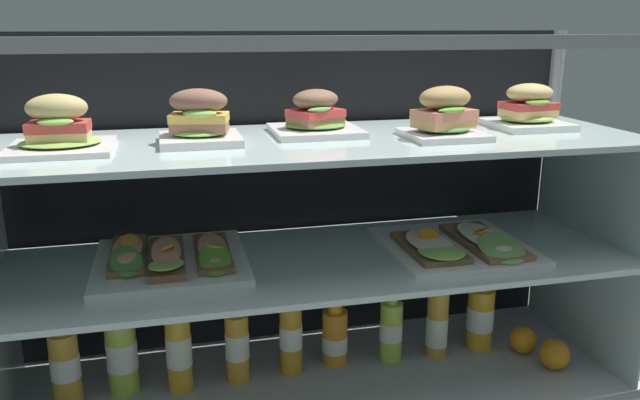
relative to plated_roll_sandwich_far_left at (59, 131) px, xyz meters
The scene contains 25 objects.
ground_plane 0.88m from the plated_roll_sandwich_far_left, ahead, with size 6.00×6.00×0.02m, color #555959.
case_base_deck 0.86m from the plated_roll_sandwich_far_left, ahead, with size 1.54×0.53×0.04m, color #B0B2B7.
case_frame 0.61m from the plated_roll_sandwich_far_left, 17.53° to the left, with size 1.54×0.53×0.88m.
riser_lower_tier 0.73m from the plated_roll_sandwich_far_left, ahead, with size 1.47×0.46×0.31m.
shelf_lower_glass 0.64m from the plated_roll_sandwich_far_left, ahead, with size 1.49×0.48×0.01m, color silver.
riser_upper_tier 0.58m from the plated_roll_sandwich_far_left, ahead, with size 1.47×0.46×0.27m.
shelf_upper_glass 0.55m from the plated_roll_sandwich_far_left, ahead, with size 1.49×0.48×0.01m, color silver.
plated_roll_sandwich_far_left is the anchor object (origin of this frame).
plated_roll_sandwich_mid_right 0.28m from the plated_roll_sandwich_far_left, ahead, with size 0.17×0.17×0.12m.
plated_roll_sandwich_near_right_corner 0.55m from the plated_roll_sandwich_far_left, ahead, with size 0.20×0.20×0.10m.
plated_roll_sandwich_center 0.82m from the plated_roll_sandwich_far_left, ahead, with size 0.17×0.17×0.12m.
plated_roll_sandwich_mid_left 1.08m from the plated_roll_sandwich_far_left, ahead, with size 0.18×0.18×0.11m.
open_sandwich_tray_near_right_corner 0.37m from the plated_roll_sandwich_far_left, 11.90° to the left, with size 0.34×0.35×0.07m.
open_sandwich_tray_far_right 0.93m from the plated_roll_sandwich_far_left, ahead, with size 0.34×0.35×0.06m.
juice_bottle_back_center 0.55m from the plated_roll_sandwich_far_left, 135.49° to the left, with size 0.07×0.07×0.23m.
juice_bottle_front_right_end 0.55m from the plated_roll_sandwich_far_left, 45.98° to the left, with size 0.07×0.07×0.25m.
juice_bottle_front_second 0.58m from the plated_roll_sandwich_far_left, 13.83° to the left, with size 0.06×0.06×0.24m.
juice_bottle_tucked_behind 0.65m from the plated_roll_sandwich_far_left, ahead, with size 0.06×0.06×0.23m.
juice_bottle_back_left 0.73m from the plated_roll_sandwich_far_left, ahead, with size 0.06×0.06×0.25m.
juice_bottle_front_left_end 0.83m from the plated_roll_sandwich_far_left, ahead, with size 0.07×0.07×0.20m.
juice_bottle_near_post 0.93m from the plated_roll_sandwich_far_left, ahead, with size 0.06×0.06×0.22m.
juice_bottle_front_middle 1.03m from the plated_roll_sandwich_far_left, ahead, with size 0.06×0.06×0.25m.
juice_bottle_front_fourth 1.15m from the plated_roll_sandwich_far_left, ahead, with size 0.07×0.07×0.22m.
orange_fruit_beside_bottles 1.26m from the plated_roll_sandwich_far_left, ahead, with size 0.07×0.07×0.07m, color orange.
orange_fruit_near_left_post 1.29m from the plated_roll_sandwich_far_left, ahead, with size 0.08×0.08×0.08m, color orange.
Camera 1 is at (-0.33, -1.36, 0.89)m, focal length 35.57 mm.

